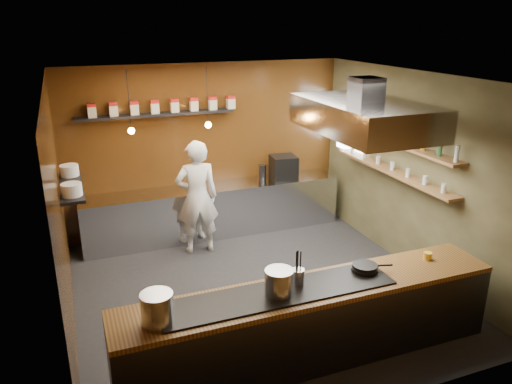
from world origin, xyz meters
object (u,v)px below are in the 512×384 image
stockpot_small (279,282)px  stockpot_large (157,308)px  extractor_hood (364,116)px  chef (197,197)px  espresso_machine (284,168)px

stockpot_small → stockpot_large: bearing=-178.0°
extractor_hood → stockpot_large: bearing=-156.9°
stockpot_large → stockpot_small: (1.29, 0.04, -0.01)m
chef → espresso_machine: bearing=-159.3°
chef → stockpot_small: bearing=95.2°
extractor_hood → stockpot_large: 3.56m
extractor_hood → espresso_machine: (0.00, 2.49, -1.38)m
stockpot_small → extractor_hood: bearing=35.7°
stockpot_large → chef: (1.25, 3.27, -0.14)m
extractor_hood → espresso_machine: bearing=89.9°
stockpot_large → chef: bearing=69.1°
stockpot_large → stockpot_small: bearing=2.0°
stockpot_small → chef: (-0.04, 3.22, -0.13)m
stockpot_large → extractor_hood: bearing=23.1°
stockpot_small → espresso_machine: espresso_machine is taller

